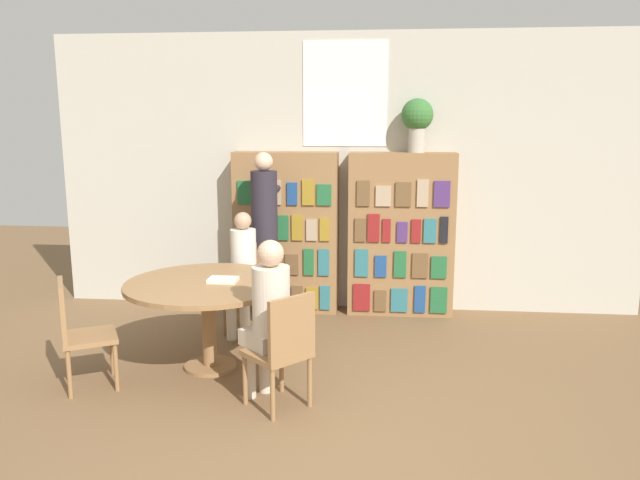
# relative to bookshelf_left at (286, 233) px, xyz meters

# --- Properties ---
(ground_plane) EXTENTS (16.00, 16.00, 0.00)m
(ground_plane) POSITION_rel_bookshelf_left_xyz_m (0.62, -3.09, -0.87)
(ground_plane) COLOR brown
(wall_back) EXTENTS (6.40, 0.07, 3.00)m
(wall_back) POSITION_rel_bookshelf_left_xyz_m (0.62, 0.19, 0.64)
(wall_back) COLOR beige
(wall_back) RESTS_ON ground_plane
(bookshelf_left) EXTENTS (1.12, 0.34, 1.74)m
(bookshelf_left) POSITION_rel_bookshelf_left_xyz_m (0.00, 0.00, 0.00)
(bookshelf_left) COLOR olive
(bookshelf_left) RESTS_ON ground_plane
(bookshelf_right) EXTENTS (1.12, 0.34, 1.74)m
(bookshelf_right) POSITION_rel_bookshelf_left_xyz_m (1.24, 0.00, -0.00)
(bookshelf_right) COLOR olive
(bookshelf_right) RESTS_ON ground_plane
(flower_vase) EXTENTS (0.33, 0.33, 0.55)m
(flower_vase) POSITION_rel_bookshelf_left_xyz_m (1.38, 0.00, 1.22)
(flower_vase) COLOR #B7AD9E
(flower_vase) RESTS_ON bookshelf_right
(reading_table) EXTENTS (1.37, 1.37, 0.76)m
(reading_table) POSITION_rel_bookshelf_left_xyz_m (-0.40, -1.72, -0.22)
(reading_table) COLOR olive
(reading_table) RESTS_ON ground_plane
(chair_near_camera) EXTENTS (0.54, 0.54, 0.88)m
(chair_near_camera) POSITION_rel_bookshelf_left_xyz_m (-1.30, -2.21, -0.38)
(chair_near_camera) COLOR olive
(chair_near_camera) RESTS_ON ground_plane
(chair_left_side) EXTENTS (0.45, 0.45, 0.88)m
(chair_left_side) POSITION_rel_bookshelf_left_xyz_m (-0.27, -0.70, -0.38)
(chair_left_side) COLOR olive
(chair_left_side) RESTS_ON ground_plane
(chair_far_side) EXTENTS (0.57, 0.57, 0.88)m
(chair_far_side) POSITION_rel_bookshelf_left_xyz_m (0.35, -2.42, -0.38)
(chair_far_side) COLOR olive
(chair_far_side) RESTS_ON ground_plane
(seated_reader_left) EXTENTS (0.29, 0.38, 1.22)m
(seated_reader_left) POSITION_rel_bookshelf_left_xyz_m (-0.30, -0.88, -0.19)
(seated_reader_left) COLOR silver
(seated_reader_left) RESTS_ON ground_plane
(seated_reader_right) EXTENTS (0.42, 0.42, 1.24)m
(seated_reader_right) POSITION_rel_bookshelf_left_xyz_m (0.22, -2.30, -0.16)
(seated_reader_right) COLOR beige
(seated_reader_right) RESTS_ON ground_plane
(librarian_standing) EXTENTS (0.26, 0.53, 1.77)m
(librarian_standing) POSITION_rel_bookshelf_left_xyz_m (-0.14, -0.50, 0.20)
(librarian_standing) COLOR #28232D
(librarian_standing) RESTS_ON ground_plane
(open_book_on_table) EXTENTS (0.24, 0.18, 0.03)m
(open_book_on_table) POSITION_rel_bookshelf_left_xyz_m (-0.27, -1.70, -0.10)
(open_book_on_table) COLOR silver
(open_book_on_table) RESTS_ON reading_table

